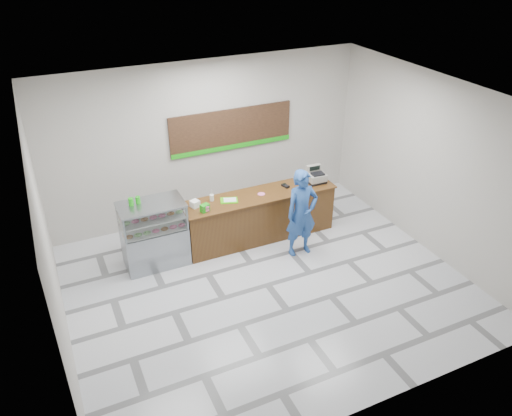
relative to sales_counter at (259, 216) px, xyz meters
name	(u,v)px	position (x,y,z in m)	size (l,w,h in m)	color
floor	(268,285)	(-0.55, -1.55, -0.52)	(7.00, 7.00, 0.00)	silver
back_wall	(208,141)	(-0.55, 1.45, 1.23)	(7.00, 7.00, 0.00)	#B5B0A7
ceiling	(271,101)	(-0.55, -1.55, 2.98)	(7.00, 7.00, 0.00)	silver
sales_counter	(259,216)	(0.00, 0.00, 0.00)	(3.26, 0.76, 1.03)	#5D3615
display_case	(154,234)	(-2.22, 0.00, 0.16)	(1.22, 0.72, 1.33)	gray
menu_board	(232,130)	(0.00, 1.41, 1.42)	(2.80, 0.06, 0.90)	black
cash_register	(315,176)	(1.33, 0.02, 0.64)	(0.38, 0.40, 0.35)	black
card_terminal	(285,186)	(0.64, 0.08, 0.54)	(0.09, 0.17, 0.04)	black
serving_tray	(229,200)	(-0.66, 0.01, 0.52)	(0.40, 0.34, 0.02)	#43CF0C
napkin_box	(195,204)	(-1.35, 0.06, 0.58)	(0.15, 0.15, 0.13)	white
straw_cup	(212,198)	(-0.97, 0.16, 0.58)	(0.09, 0.09, 0.13)	silver
promo_box	(205,208)	(-1.24, -0.19, 0.59)	(0.17, 0.11, 0.15)	#1AA214
donut_decal	(261,194)	(0.04, -0.01, 0.52)	(0.15, 0.15, 0.00)	pink
green_cup_left	(131,202)	(-2.55, 0.10, 0.89)	(0.09, 0.09, 0.14)	#1AA214
green_cup_right	(138,200)	(-2.42, 0.12, 0.88)	(0.09, 0.09, 0.14)	#1AA214
customer	(302,213)	(0.52, -0.85, 0.39)	(0.66, 0.43, 1.81)	#264E97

